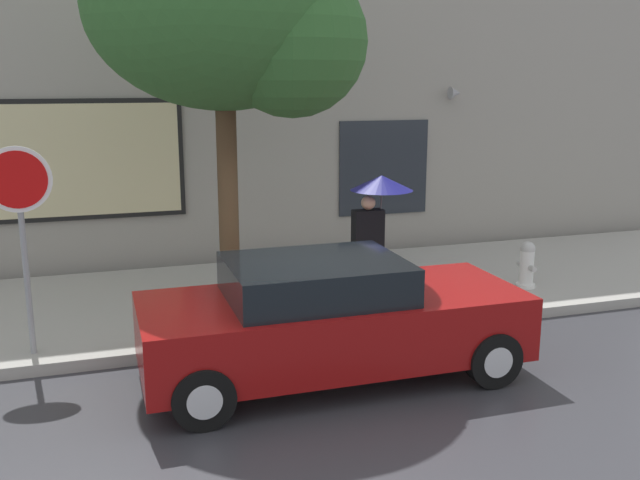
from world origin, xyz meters
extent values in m
plane|color=#333338|center=(0.00, 0.00, 0.00)|extent=(60.00, 60.00, 0.00)
cube|color=#A3A099|center=(0.00, 3.00, 0.07)|extent=(20.00, 4.00, 0.15)
cube|color=#9E998E|center=(0.00, 5.50, 3.50)|extent=(20.00, 0.40, 7.00)
cube|color=black|center=(-2.11, 5.27, 2.04)|extent=(3.23, 0.06, 2.03)
cube|color=beige|center=(-2.11, 5.24, 2.04)|extent=(3.07, 0.03, 1.87)
cube|color=#262B33|center=(3.30, 5.28, 1.70)|extent=(1.80, 0.04, 1.80)
cone|color=#99999E|center=(4.70, 5.15, 3.10)|extent=(0.22, 0.24, 0.24)
cube|color=maroon|center=(0.49, -0.02, 0.62)|extent=(4.33, 1.70, 0.73)
cube|color=black|center=(0.27, -0.02, 1.20)|extent=(1.95, 1.49, 0.42)
cylinder|color=black|center=(2.10, 0.76, 0.32)|extent=(0.64, 0.22, 0.64)
cylinder|color=silver|center=(2.10, 0.76, 0.32)|extent=(0.35, 0.24, 0.35)
cylinder|color=black|center=(2.10, -0.81, 0.32)|extent=(0.64, 0.22, 0.64)
cylinder|color=silver|center=(2.10, -0.81, 0.32)|extent=(0.35, 0.24, 0.35)
cylinder|color=black|center=(-1.13, 0.76, 0.32)|extent=(0.64, 0.22, 0.64)
cylinder|color=silver|center=(-1.13, 0.76, 0.32)|extent=(0.35, 0.24, 0.35)
cylinder|color=black|center=(-1.13, -0.81, 0.32)|extent=(0.64, 0.22, 0.64)
cylinder|color=silver|center=(-1.13, -0.81, 0.32)|extent=(0.35, 0.24, 0.35)
cylinder|color=white|center=(4.38, 2.00, 0.46)|extent=(0.22, 0.22, 0.63)
sphere|color=#BBBBB7|center=(4.38, 2.00, 0.78)|extent=(0.23, 0.23, 0.23)
cylinder|color=#BBBBB7|center=(4.38, 1.84, 0.49)|extent=(0.09, 0.12, 0.09)
cylinder|color=#BBBBB7|center=(4.38, 2.16, 0.49)|extent=(0.09, 0.12, 0.09)
cylinder|color=white|center=(4.38, 2.00, 0.18)|extent=(0.30, 0.30, 0.06)
cylinder|color=black|center=(1.71, 2.30, 0.54)|extent=(0.14, 0.14, 0.78)
cylinder|color=black|center=(1.91, 2.30, 0.54)|extent=(0.14, 0.14, 0.78)
cube|color=black|center=(1.81, 2.30, 1.21)|extent=(0.46, 0.22, 0.55)
sphere|color=tan|center=(1.81, 2.30, 1.59)|extent=(0.21, 0.21, 0.21)
cylinder|color=#4C4C51|center=(2.01, 2.30, 1.46)|extent=(0.02, 0.02, 0.90)
cone|color=navy|center=(2.01, 2.30, 1.88)|extent=(0.93, 0.93, 0.22)
cylinder|color=#4C3823|center=(-0.31, 2.07, 1.73)|extent=(0.27, 0.27, 3.16)
ellipsoid|color=#33662D|center=(-0.31, 2.07, 4.27)|extent=(3.50, 2.97, 2.62)
sphere|color=#33662D|center=(0.48, 1.63, 3.83)|extent=(1.92, 1.92, 1.92)
cylinder|color=gray|center=(-2.84, 1.41, 1.38)|extent=(0.07, 0.07, 2.46)
cylinder|color=white|center=(-2.84, 1.37, 2.26)|extent=(0.76, 0.02, 0.76)
cylinder|color=red|center=(-2.84, 1.35, 2.26)|extent=(0.66, 0.02, 0.66)
camera|label=1|loc=(-2.00, -7.29, 3.37)|focal=39.90mm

